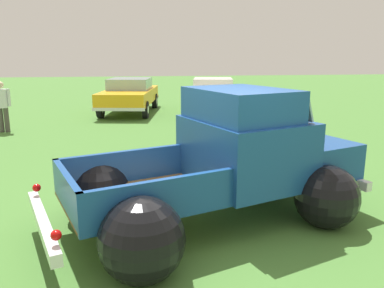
# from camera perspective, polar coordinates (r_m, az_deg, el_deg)

# --- Properties ---
(ground_plane) EXTENTS (80.00, 80.00, 0.00)m
(ground_plane) POSITION_cam_1_polar(r_m,az_deg,el_deg) (5.75, 2.17, -11.40)
(ground_plane) COLOR #477A33
(vintage_pickup_truck) EXTENTS (5.00, 3.84, 1.96)m
(vintage_pickup_truck) POSITION_cam_1_polar(r_m,az_deg,el_deg) (5.68, 5.63, -3.62)
(vintage_pickup_truck) COLOR black
(vintage_pickup_truck) RESTS_ON ground
(show_car_0) EXTENTS (2.73, 4.86, 1.43)m
(show_car_0) POSITION_cam_1_polar(r_m,az_deg,el_deg) (16.48, -9.26, 7.37)
(show_car_0) COLOR black
(show_car_0) RESTS_ON ground
(show_car_1) EXTENTS (2.80, 4.91, 1.43)m
(show_car_1) POSITION_cam_1_polar(r_m,az_deg,el_deg) (16.37, 3.11, 7.48)
(show_car_1) COLOR black
(show_car_1) RESTS_ON ground
(spectator_0) EXTENTS (0.53, 0.34, 1.59)m
(spectator_0) POSITION_cam_1_polar(r_m,az_deg,el_deg) (13.43, -26.44, 5.40)
(spectator_0) COLOR #4C4742
(spectator_0) RESTS_ON ground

